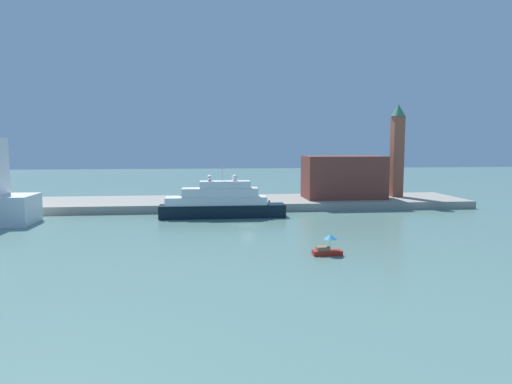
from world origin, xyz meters
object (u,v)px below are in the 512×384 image
object	(u,v)px
small_motorboat	(327,247)
harbor_building	(343,177)
bell_tower	(397,147)
person_figure	(209,197)
parked_car	(186,199)
large_yacht	(221,203)
mooring_bollard	(269,202)

from	to	relation	value
small_motorboat	harbor_building	world-z (taller)	harbor_building
small_motorboat	harbor_building	distance (m)	53.20
bell_tower	person_figure	size ratio (longest dim) A/B	13.22
bell_tower	parked_car	size ratio (longest dim) A/B	5.43
small_motorboat	harbor_building	bearing A→B (deg)	71.03
large_yacht	harbor_building	world-z (taller)	harbor_building
large_yacht	parked_car	xyz separation A→B (m)	(-7.73, 12.56, -0.61)
parked_car	person_figure	distance (m)	5.59
small_motorboat	parked_car	xyz separation A→B (m)	(-21.14, 46.76, 1.29)
large_yacht	parked_car	bearing A→B (deg)	121.61
bell_tower	person_figure	xyz separation A→B (m)	(-47.27, -4.10, -11.63)
bell_tower	mooring_bollard	world-z (taller)	bell_tower
large_yacht	bell_tower	size ratio (longest dim) A/B	1.11
parked_car	person_figure	bearing A→B (deg)	13.01
bell_tower	small_motorboat	bearing A→B (deg)	-121.20
bell_tower	mooring_bollard	bearing A→B (deg)	-162.11
small_motorboat	large_yacht	bearing A→B (deg)	111.41
mooring_bollard	person_figure	bearing A→B (deg)	152.59
harbor_building	mooring_bollard	distance (m)	22.07
small_motorboat	person_figure	size ratio (longest dim) A/B	2.26
bell_tower	parked_car	world-z (taller)	bell_tower
small_motorboat	parked_car	size ratio (longest dim) A/B	0.93
bell_tower	parked_car	distance (m)	54.29
person_figure	mooring_bollard	xyz separation A→B (m)	(13.26, -6.88, -0.45)
large_yacht	parked_car	size ratio (longest dim) A/B	6.03
parked_car	person_figure	size ratio (longest dim) A/B	2.43
small_motorboat	harbor_building	size ratio (longest dim) A/B	0.21
large_yacht	mooring_bollard	xyz separation A→B (m)	(10.98, 6.94, -0.85)
parked_car	harbor_building	bearing A→B (deg)	4.85
small_motorboat	person_figure	bearing A→B (deg)	108.10
harbor_building	parked_car	size ratio (longest dim) A/B	4.50
large_yacht	person_figure	world-z (taller)	large_yacht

